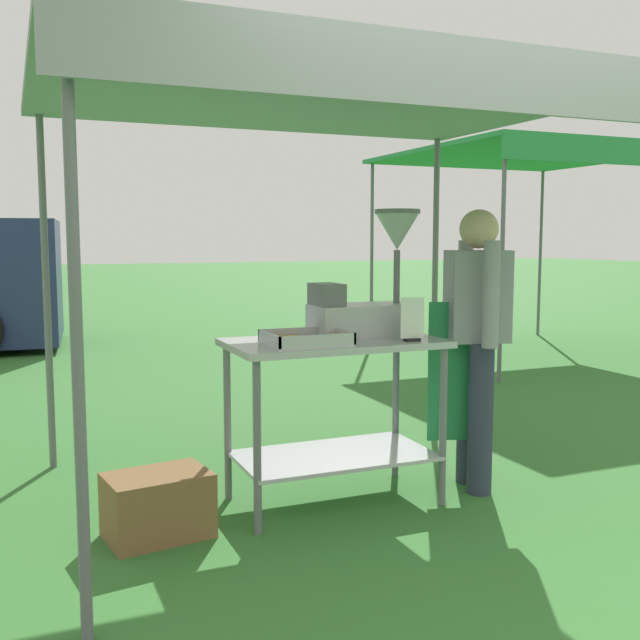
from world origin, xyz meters
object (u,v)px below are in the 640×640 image
(donut_tray, at_px, (306,341))
(donut_fryer, at_px, (369,291))
(donut_cart, at_px, (334,385))
(neighbour_tent, at_px, (531,159))
(vendor, at_px, (475,334))
(menu_sign, at_px, (412,323))
(stall_canopy, at_px, (327,104))
(supply_crate, at_px, (158,505))

(donut_tray, distance_m, donut_fryer, 0.55)
(donut_cart, xyz_separation_m, neighbour_tent, (4.32, 3.87, 1.76))
(donut_cart, bearing_deg, vendor, -6.07)
(menu_sign, distance_m, vendor, 0.51)
(donut_tray, distance_m, neighbour_tent, 6.22)
(donut_fryer, bearing_deg, vendor, -14.72)
(donut_cart, height_order, neighbour_tent, neighbour_tent)
(stall_canopy, height_order, donut_fryer, stall_canopy)
(donut_cart, distance_m, donut_fryer, 0.56)
(menu_sign, distance_m, supply_crate, 1.59)
(menu_sign, bearing_deg, supply_crate, 175.71)
(stall_canopy, xyz_separation_m, neighbour_tent, (4.32, 3.77, 0.25))
(donut_fryer, height_order, menu_sign, donut_fryer)
(donut_fryer, xyz_separation_m, vendor, (0.60, -0.16, -0.25))
(vendor, relative_size, supply_crate, 3.03)
(donut_tray, bearing_deg, neighbour_tent, 41.36)
(donut_tray, height_order, menu_sign, menu_sign)
(stall_canopy, height_order, menu_sign, stall_canopy)
(donut_cart, distance_m, donut_tray, 0.37)
(donut_cart, distance_m, vendor, 0.88)
(menu_sign, distance_m, neighbour_tent, 5.86)
(donut_tray, height_order, donut_fryer, donut_fryer)
(stall_canopy, bearing_deg, donut_tray, -133.96)
(neighbour_tent, bearing_deg, supply_crate, -143.12)
(donut_cart, bearing_deg, supply_crate, -173.51)
(menu_sign, xyz_separation_m, vendor, (0.49, 0.12, -0.10))
(donut_cart, bearing_deg, donut_fryer, 15.59)
(stall_canopy, height_order, donut_cart, stall_canopy)
(donut_cart, distance_m, neighbour_tent, 6.06)
(menu_sign, relative_size, supply_crate, 0.44)
(neighbour_tent, bearing_deg, donut_fryer, -137.01)
(vendor, bearing_deg, stall_canopy, 167.47)
(donut_fryer, bearing_deg, donut_tray, -157.09)
(neighbour_tent, bearing_deg, donut_cart, -138.16)
(donut_cart, height_order, donut_fryer, donut_fryer)
(donut_tray, relative_size, menu_sign, 1.76)
(donut_fryer, bearing_deg, neighbour_tent, 42.99)
(stall_canopy, relative_size, menu_sign, 12.83)
(donut_tray, xyz_separation_m, menu_sign, (0.57, -0.09, 0.08))
(donut_cart, xyz_separation_m, vendor, (0.84, -0.09, 0.25))
(donut_fryer, bearing_deg, donut_cart, -164.41)
(donut_cart, height_order, vendor, vendor)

